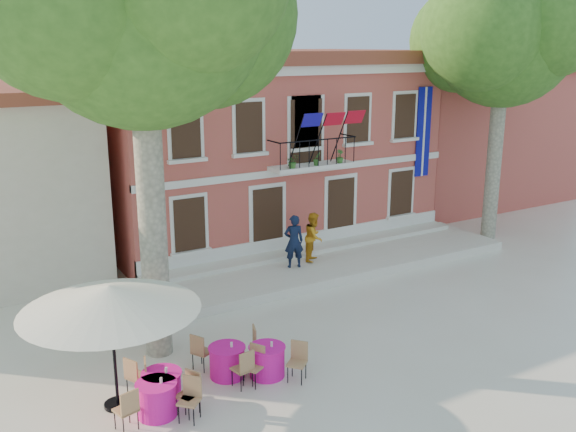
# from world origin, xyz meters

# --- Properties ---
(ground) EXTENTS (90.00, 90.00, 0.00)m
(ground) POSITION_xyz_m (0.00, 0.00, 0.00)
(ground) COLOR beige
(ground) RESTS_ON ground
(main_building) EXTENTS (13.50, 9.59, 7.50)m
(main_building) POSITION_xyz_m (2.00, 9.99, 3.78)
(main_building) COLOR #BC4943
(main_building) RESTS_ON ground
(neighbor_east) EXTENTS (9.40, 9.40, 6.40)m
(neighbor_east) POSITION_xyz_m (14.00, 11.00, 3.22)
(neighbor_east) COLOR #BC4943
(neighbor_east) RESTS_ON ground
(terrace) EXTENTS (14.00, 3.40, 0.30)m
(terrace) POSITION_xyz_m (2.00, 4.40, 0.15)
(terrace) COLOR silver
(terrace) RESTS_ON ground
(plane_tree_west) EXTENTS (5.98, 5.98, 11.75)m
(plane_tree_west) POSITION_xyz_m (-5.44, 1.28, 8.68)
(plane_tree_west) COLOR #A59E84
(plane_tree_west) RESTS_ON ground
(plane_tree_east) EXTENTS (5.52, 5.52, 10.84)m
(plane_tree_east) POSITION_xyz_m (9.76, 4.10, 8.01)
(plane_tree_east) COLOR #A59E84
(plane_tree_east) RESTS_ON ground
(patio_umbrella) EXTENTS (3.82, 3.82, 2.84)m
(patio_umbrella) POSITION_xyz_m (-7.13, -0.71, 2.55)
(patio_umbrella) COLOR black
(patio_umbrella) RESTS_ON ground
(pedestrian_navy) EXTENTS (0.78, 0.63, 1.85)m
(pedestrian_navy) POSITION_xyz_m (0.53, 4.39, 1.23)
(pedestrian_navy) COLOR black
(pedestrian_navy) RESTS_ON terrace
(pedestrian_orange) EXTENTS (1.07, 1.06, 1.74)m
(pedestrian_orange) POSITION_xyz_m (1.52, 4.64, 1.17)
(pedestrian_orange) COLOR orange
(pedestrian_orange) RESTS_ON terrace
(cafe_table_0) EXTENTS (1.23, 1.91, 0.95)m
(cafe_table_0) POSITION_xyz_m (-6.25, -1.14, 0.42)
(cafe_table_0) COLOR #E51594
(cafe_table_0) RESTS_ON ground
(cafe_table_1) EXTENTS (1.28, 1.89, 0.95)m
(cafe_table_1) POSITION_xyz_m (-4.48, -0.76, 0.42)
(cafe_table_1) COLOR #E51594
(cafe_table_1) RESTS_ON ground
(cafe_table_2) EXTENTS (1.80, 1.82, 0.95)m
(cafe_table_2) POSITION_xyz_m (-6.50, -1.51, 0.43)
(cafe_table_2) COLOR #E51594
(cafe_table_2) RESTS_ON ground
(cafe_table_3) EXTENTS (1.77, 1.84, 0.95)m
(cafe_table_3) POSITION_xyz_m (-3.64, -1.23, 0.43)
(cafe_table_3) COLOR #E51594
(cafe_table_3) RESTS_ON ground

